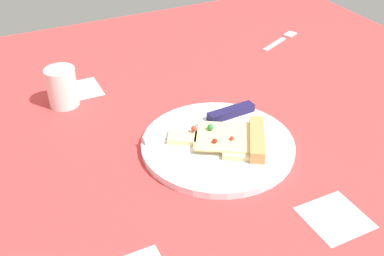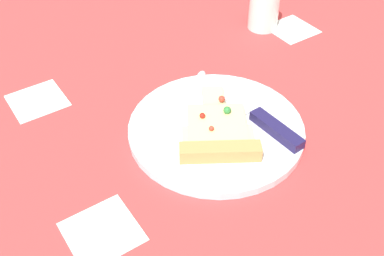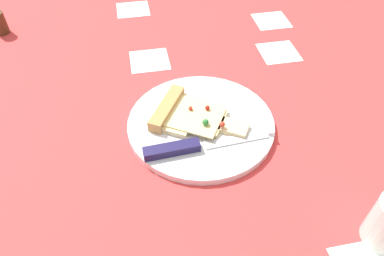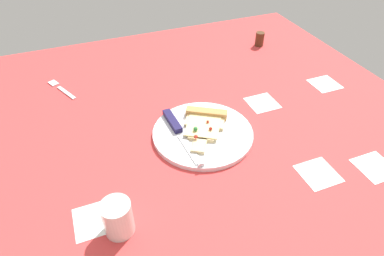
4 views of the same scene
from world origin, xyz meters
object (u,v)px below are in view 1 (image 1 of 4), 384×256
(pizza_slice, at_px, (232,139))
(fork, at_px, (281,39))
(plate, at_px, (218,145))
(drinking_glass, at_px, (62,87))
(knife, at_px, (211,119))

(pizza_slice, bearing_deg, fork, -13.61)
(pizza_slice, bearing_deg, plate, 90.26)
(fork, bearing_deg, drinking_glass, -108.19)
(plate, height_order, knife, knife)
(plate, relative_size, fork, 1.92)
(plate, distance_m, knife, 0.07)
(pizza_slice, distance_m, knife, 0.08)
(plate, bearing_deg, drinking_glass, -142.37)
(drinking_glass, distance_m, fork, 0.61)
(plate, xyz_separation_m, fork, (-0.35, 0.39, -0.00))
(knife, height_order, drinking_glass, drinking_glass)
(pizza_slice, relative_size, fork, 1.29)
(knife, xyz_separation_m, fork, (-0.29, 0.37, -0.02))
(drinking_glass, relative_size, fork, 0.56)
(fork, bearing_deg, pizza_slice, -70.33)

